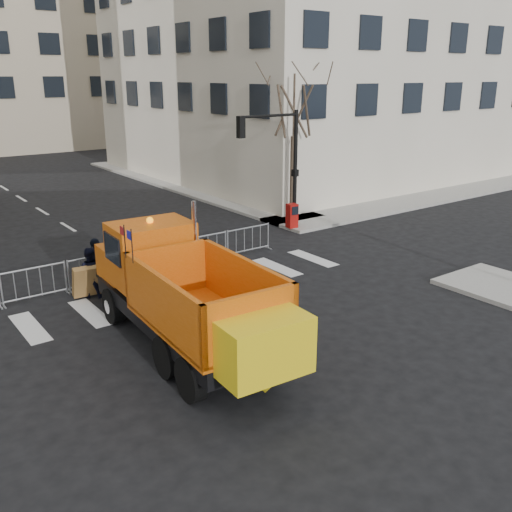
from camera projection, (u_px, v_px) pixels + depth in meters
ground at (278, 355)px, 14.70m from camera, size 120.00×120.00×0.00m
sidewalk_back at (136, 266)px, 21.19m from camera, size 64.00×5.00×0.15m
traffic_light_right at (295, 171)px, 25.96m from camera, size 0.18×0.18×5.40m
crowd_barriers at (127, 264)px, 19.94m from camera, size 12.60×0.60×1.10m
street_tree at (293, 144)px, 26.80m from camera, size 3.00×3.00×7.50m
plow_truck at (185, 292)px, 14.50m from camera, size 3.20×9.45×3.62m
cop_a at (157, 258)px, 19.45m from camera, size 0.69×0.47×1.84m
cop_b at (90, 272)px, 18.29m from camera, size 1.02×0.97×1.66m
cop_c at (97, 265)px, 18.64m from camera, size 1.10×1.08×1.86m
newspaper_box at (292, 216)px, 26.14m from camera, size 0.49×0.45×1.10m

